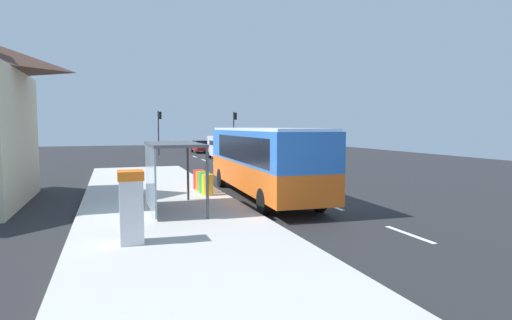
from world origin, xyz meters
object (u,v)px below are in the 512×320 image
(bus, at_px, (262,158))
(ticket_machine, at_px, (131,206))
(recycling_bin_green, at_px, (204,183))
(traffic_light_near_side, at_px, (234,126))
(sedan_near, at_px, (201,146))
(recycling_bin_orange, at_px, (201,181))
(recycling_bin_red, at_px, (198,179))
(traffic_light_far_side, at_px, (159,126))
(recycling_bin_yellow, at_px, (207,185))
(white_van, at_px, (223,146))
(bus_shelter, at_px, (165,159))

(bus, xyz_separation_m, ticket_machine, (-6.10, -6.70, -0.67))
(recycling_bin_green, height_order, traffic_light_near_side, traffic_light_near_side)
(sedan_near, relative_size, ticket_machine, 2.28)
(bus, bearing_deg, sedan_near, 83.27)
(sedan_near, distance_m, recycling_bin_green, 33.53)
(ticket_machine, relative_size, recycling_bin_orange, 2.04)
(recycling_bin_red, relative_size, traffic_light_near_side, 0.19)
(traffic_light_far_side, bearing_deg, bus, -87.40)
(ticket_machine, bearing_deg, recycling_bin_yellow, 63.09)
(white_van, height_order, traffic_light_near_side, traffic_light_near_side)
(white_van, xyz_separation_m, traffic_light_far_side, (-5.30, 8.18, 1.99))
(sedan_near, height_order, recycling_bin_green, sedan_near)
(recycling_bin_yellow, distance_m, recycling_bin_red, 2.10)
(recycling_bin_green, relative_size, bus_shelter, 0.24)
(bus, relative_size, traffic_light_far_side, 2.21)
(ticket_machine, bearing_deg, traffic_light_far_side, 82.81)
(bus, xyz_separation_m, recycling_bin_green, (-2.49, 1.11, -1.19))
(bus, height_order, recycling_bin_yellow, bus)
(bus, bearing_deg, recycling_bin_red, 134.77)
(white_van, height_order, bus_shelter, bus_shelter)
(sedan_near, height_order, recycling_bin_red, sedan_near)
(recycling_bin_orange, relative_size, traffic_light_near_side, 0.19)
(recycling_bin_yellow, height_order, traffic_light_far_side, traffic_light_far_side)
(ticket_machine, distance_m, recycling_bin_orange, 9.26)
(sedan_near, bearing_deg, recycling_bin_green, -101.18)
(bus, bearing_deg, ticket_machine, -132.29)
(bus, bearing_deg, traffic_light_far_side, 92.60)
(sedan_near, xyz_separation_m, recycling_bin_orange, (-6.50, -32.20, -0.14))
(recycling_bin_yellow, xyz_separation_m, recycling_bin_red, (0.00, 2.10, 0.00))
(sedan_near, xyz_separation_m, recycling_bin_red, (-6.50, -31.50, -0.14))
(recycling_bin_yellow, height_order, bus_shelter, bus_shelter)
(ticket_machine, bearing_deg, recycling_bin_green, 65.20)
(bus, distance_m, traffic_light_far_side, 30.70)
(recycling_bin_green, distance_m, bus_shelter, 4.47)
(traffic_light_far_side, xyz_separation_m, bus_shelter, (-3.31, -33.13, -1.24))
(traffic_light_near_side, relative_size, traffic_light_far_side, 0.99)
(recycling_bin_green, bearing_deg, sedan_near, 78.82)
(sedan_near, xyz_separation_m, recycling_bin_green, (-6.50, -32.90, -0.14))
(recycling_bin_green, xyz_separation_m, recycling_bin_orange, (0.00, 0.70, 0.00))
(ticket_machine, xyz_separation_m, recycling_bin_red, (3.61, 9.21, -0.52))
(bus, height_order, traffic_light_near_side, traffic_light_near_side)
(bus, bearing_deg, recycling_bin_green, 155.99)
(recycling_bin_green, relative_size, recycling_bin_orange, 1.00)
(recycling_bin_green, distance_m, traffic_light_near_side, 30.43)
(recycling_bin_orange, xyz_separation_m, traffic_light_near_side, (9.70, 28.02, 2.66))
(bus_shelter, bearing_deg, recycling_bin_yellow, 52.77)
(white_van, distance_m, bus_shelter, 26.41)
(sedan_near, distance_m, recycling_bin_red, 32.16)
(sedan_near, relative_size, traffic_light_near_side, 0.89)
(white_van, bearing_deg, traffic_light_far_side, 122.94)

